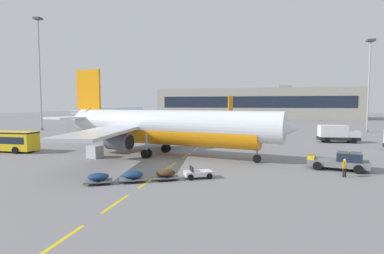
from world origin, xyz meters
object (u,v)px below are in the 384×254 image
object	(u,v)px
airliner_mid_left	(216,117)
apron_light_mast_near	(39,62)
ground_crew_worker	(345,167)
apron_light_mast_far	(369,74)
uld_cargo_container	(95,152)
airliner_far_center	(118,113)
baggage_train	(150,175)
airliner_foreground	(166,127)
ground_power_truck	(337,133)
pushback_tug	(340,161)

from	to	relation	value
airliner_mid_left	apron_light_mast_near	distance (m)	50.23
ground_crew_worker	apron_light_mast_near	xyz separation A→B (m)	(-64.79, 38.05, 16.83)
apron_light_mast_far	uld_cargo_container	bearing A→B (deg)	-134.60
airliner_mid_left	airliner_far_center	world-z (taller)	airliner_far_center
airliner_far_center	apron_light_mast_near	bearing A→B (deg)	-111.11
baggage_train	ground_crew_worker	world-z (taller)	ground_crew_worker
airliner_foreground	uld_cargo_container	bearing A→B (deg)	-156.51
airliner_far_center	apron_light_mast_far	world-z (taller)	apron_light_mast_far
airliner_far_center	ground_power_truck	xyz separation A→B (m)	(60.72, -34.64, -2.24)
pushback_tug	baggage_train	distance (m)	20.34
airliner_foreground	pushback_tug	xyz separation A→B (m)	(20.99, -4.26, -3.05)
airliner_foreground	apron_light_mast_near	xyz separation A→B (m)	(-44.24, 30.17, 13.91)
airliner_foreground	airliner_mid_left	world-z (taller)	airliner_foreground
ground_crew_worker	uld_cargo_container	distance (m)	29.37
pushback_tug	ground_crew_worker	world-z (taller)	pushback_tug
airliner_foreground	ground_crew_worker	bearing A→B (deg)	-20.98
airliner_mid_left	uld_cargo_container	xyz separation A→B (m)	(-8.09, -53.49, -2.29)
airliner_foreground	apron_light_mast_near	world-z (taller)	apron_light_mast_near
ground_power_truck	apron_light_mast_far	xyz separation A→B (m)	(11.95, 23.06, 12.58)
ground_power_truck	apron_light_mast_near	bearing A→B (deg)	172.15
apron_light_mast_near	airliner_mid_left	bearing A→B (deg)	24.13
airliner_foreground	airliner_far_center	size ratio (longest dim) A/B	1.01
airliner_foreground	baggage_train	xyz separation A→B (m)	(2.84, -13.42, -3.42)
baggage_train	ground_crew_worker	distance (m)	18.57
apron_light_mast_near	apron_light_mast_far	size ratio (longest dim) A/B	1.30
airliner_mid_left	ground_power_truck	xyz separation A→B (m)	(26.53, -29.32, -1.44)
baggage_train	ground_crew_worker	bearing A→B (deg)	17.36
baggage_train	uld_cargo_container	size ratio (longest dim) A/B	5.86
ground_power_truck	apron_light_mast_far	distance (m)	28.86
uld_cargo_container	apron_light_mast_near	bearing A→B (deg)	136.52
ground_power_truck	apron_light_mast_near	xyz separation A→B (m)	(-70.34, 9.70, 16.21)
ground_power_truck	baggage_train	size ratio (longest dim) A/B	0.65
ground_crew_worker	airliner_mid_left	bearing A→B (deg)	109.99
airliner_mid_left	ground_power_truck	size ratio (longest dim) A/B	3.71
uld_cargo_container	apron_light_mast_near	size ratio (longest dim) A/B	0.06
airliner_foreground	ground_power_truck	distance (m)	33.26
uld_cargo_container	baggage_train	bearing A→B (deg)	-40.58
airliner_far_center	uld_cargo_container	bearing A→B (deg)	-66.08
airliner_mid_left	apron_light_mast_far	distance (m)	40.55
ground_power_truck	apron_light_mast_far	size ratio (longest dim) A/B	0.32
airliner_mid_left	apron_light_mast_far	xyz separation A→B (m)	(38.49, -6.26, 11.13)
airliner_foreground	apron_light_mast_far	bearing A→B (deg)	48.84
baggage_train	apron_light_mast_far	bearing A→B (deg)	58.27
ground_crew_worker	uld_cargo_container	world-z (taller)	ground_crew_worker
apron_light_mast_near	ground_power_truck	bearing A→B (deg)	-7.85
airliner_foreground	apron_light_mast_far	world-z (taller)	apron_light_mast_far
pushback_tug	uld_cargo_container	bearing A→B (deg)	178.92
airliner_foreground	airliner_mid_left	bearing A→B (deg)	90.49
airliner_foreground	ground_power_truck	size ratio (longest dim) A/B	4.81
airliner_foreground	baggage_train	distance (m)	14.14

